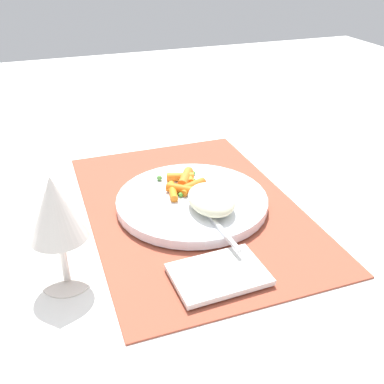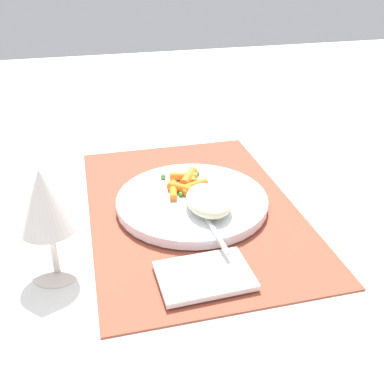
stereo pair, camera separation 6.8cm
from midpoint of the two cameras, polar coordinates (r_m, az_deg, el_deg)
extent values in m
plane|color=white|center=(0.78, -2.50, -2.11)|extent=(2.40, 2.40, 0.00)
cube|color=#9E4733|center=(0.78, -2.50, -1.93)|extent=(0.52, 0.35, 0.01)
cylinder|color=white|center=(0.77, -2.52, -1.23)|extent=(0.26, 0.26, 0.02)
ellipsoid|color=beige|center=(0.73, -0.23, -1.03)|extent=(0.10, 0.07, 0.03)
cylinder|color=orange|center=(0.77, -4.96, 0.02)|extent=(0.06, 0.02, 0.01)
cylinder|color=orange|center=(0.81, -3.21, 1.76)|extent=(0.06, 0.04, 0.02)
cylinder|color=orange|center=(0.78, -3.97, 0.32)|extent=(0.04, 0.05, 0.02)
cylinder|color=orange|center=(0.82, -4.08, 1.83)|extent=(0.03, 0.05, 0.02)
cylinder|color=orange|center=(0.78, -3.04, 0.31)|extent=(0.04, 0.04, 0.01)
cylinder|color=orange|center=(0.82, -2.69, 1.80)|extent=(0.04, 0.02, 0.01)
cylinder|color=orange|center=(0.79, -2.23, 0.77)|extent=(0.03, 0.05, 0.02)
sphere|color=green|center=(0.81, -2.20, 1.38)|extent=(0.01, 0.01, 0.01)
sphere|color=green|center=(0.77, -3.99, -0.42)|extent=(0.01, 0.01, 0.01)
sphere|color=#54963E|center=(0.82, -6.50, 1.72)|extent=(0.01, 0.01, 0.01)
sphere|color=#50A743|center=(0.85, -3.03, 2.66)|extent=(0.01, 0.01, 0.01)
sphere|color=green|center=(0.78, -4.01, 0.11)|extent=(0.01, 0.01, 0.01)
sphere|color=#55A147|center=(0.79, -0.86, 0.79)|extent=(0.01, 0.01, 0.01)
sphere|color=green|center=(0.83, -2.90, 2.26)|extent=(0.01, 0.01, 0.01)
sphere|color=green|center=(0.84, -2.18, 2.36)|extent=(0.01, 0.01, 0.01)
sphere|color=green|center=(0.81, -2.42, 1.34)|extent=(0.01, 0.01, 0.01)
sphere|color=#56B636|center=(0.83, -2.98, 2.13)|extent=(0.01, 0.01, 0.01)
sphere|color=#56B33E|center=(0.79, -1.53, 0.40)|extent=(0.01, 0.01, 0.01)
cube|color=silver|center=(0.78, -3.09, 0.19)|extent=(0.05, 0.02, 0.01)
cube|color=silver|center=(0.70, -0.01, -3.78)|extent=(0.17, 0.02, 0.01)
cylinder|color=silver|center=(0.66, -18.40, -10.60)|extent=(0.07, 0.07, 0.00)
cylinder|color=silver|center=(0.63, -18.94, -7.99)|extent=(0.01, 0.01, 0.07)
cone|color=silver|center=(0.59, -20.17, -1.90)|extent=(0.08, 0.08, 0.09)
cube|color=white|center=(0.62, 0.23, -10.47)|extent=(0.09, 0.13, 0.01)
camera|label=1|loc=(0.03, -92.55, -1.46)|focal=42.18mm
camera|label=2|loc=(0.03, 87.45, 1.46)|focal=42.18mm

